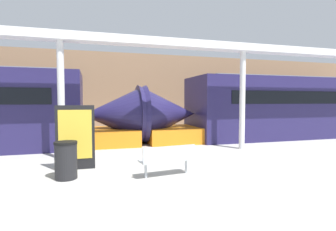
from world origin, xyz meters
The scene contains 9 objects.
ground_plane centered at (0.00, 0.00, 0.00)m, with size 60.00×60.00×0.00m, color #B2AFA8.
station_wall centered at (0.00, 11.51, 2.50)m, with size 56.00×0.20×5.00m, color #937051.
train_left centered at (8.40, 6.30, 1.52)m, with size 18.43×2.93×3.20m.
bench_near centered at (-1.06, 0.83, 0.47)m, with size 1.46×0.64×0.79m.
trash_bin centered at (-3.52, 1.31, 0.46)m, with size 0.55×0.55×0.92m.
poster_board centered at (-3.34, 2.18, 0.91)m, with size 1.04×0.07×1.80m.
support_column_near centered at (2.87, 3.73, 1.93)m, with size 0.23×0.23×3.87m, color silver.
support_column_far centered at (-3.86, 3.73, 1.93)m, with size 0.23×0.23×3.87m, color silver.
canopy_beam centered at (2.87, 3.73, 4.01)m, with size 28.00×0.60×0.28m, color silver.
Camera 1 is at (-2.88, -5.48, 1.90)m, focal length 28.00 mm.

